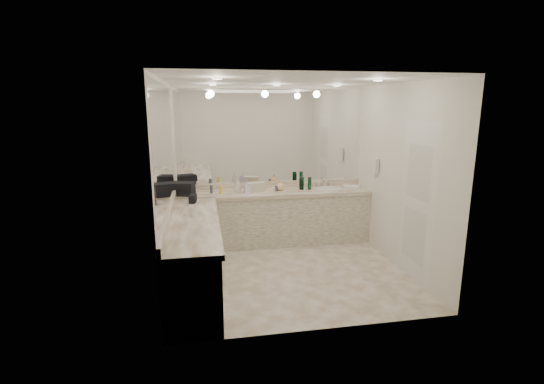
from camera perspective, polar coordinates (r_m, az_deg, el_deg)
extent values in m
plane|color=beige|center=(5.68, 2.44, -11.36)|extent=(3.20, 3.20, 0.00)
plane|color=white|center=(5.20, 2.71, 15.84)|extent=(3.20, 3.20, 0.00)
cube|color=silver|center=(6.74, -0.27, 4.03)|extent=(3.20, 0.02, 2.60)
cube|color=silver|center=(5.18, -14.98, 0.97)|extent=(0.02, 3.00, 2.60)
cube|color=silver|center=(5.85, 18.05, 2.08)|extent=(0.02, 3.00, 2.60)
cube|color=silver|center=(6.64, 0.19, -3.89)|extent=(3.20, 0.60, 0.84)
cube|color=#F1E5CF|center=(6.52, 0.21, -0.12)|extent=(3.20, 0.64, 0.06)
cube|color=silver|center=(5.12, -11.28, -9.26)|extent=(0.60, 2.40, 0.84)
cube|color=#F1E5CF|center=(4.97, -11.39, -4.44)|extent=(0.64, 2.42, 0.06)
cube|color=#F1E5CF|center=(6.78, -0.24, 1.08)|extent=(3.20, 0.04, 0.10)
cube|color=#F1E5CF|center=(5.25, -14.54, -2.76)|extent=(0.04, 3.00, 0.10)
cube|color=white|center=(6.67, -0.26, 8.05)|extent=(3.12, 0.01, 1.55)
cube|color=white|center=(5.10, -15.14, 6.20)|extent=(0.01, 2.92, 1.55)
cylinder|color=white|center=(6.75, 8.14, 0.43)|extent=(0.44, 0.44, 0.03)
cube|color=silver|center=(6.93, 7.62, 1.40)|extent=(0.24, 0.16, 0.14)
cube|color=white|center=(6.44, 14.80, 3.66)|extent=(0.06, 0.10, 0.24)
cube|color=white|center=(5.47, 20.20, -1.46)|extent=(0.02, 0.82, 2.10)
cube|color=black|center=(6.35, -12.87, 0.48)|extent=(0.42, 0.33, 0.21)
cube|color=black|center=(5.87, -11.39, -0.96)|extent=(0.12, 0.21, 0.11)
cube|color=beige|center=(6.46, -2.38, 0.73)|extent=(0.28, 0.20, 0.15)
cube|color=white|center=(6.87, 11.41, 0.74)|extent=(0.30, 0.24, 0.04)
cylinder|color=white|center=(5.11, -11.52, -2.76)|extent=(0.06, 0.06, 0.15)
imported|color=silver|center=(6.43, -5.01, 1.00)|extent=(0.10, 0.10, 0.23)
imported|color=silver|center=(6.35, -3.64, 0.75)|extent=(0.10, 0.10, 0.21)
imported|color=#F3BE7F|center=(6.53, 1.24, 0.97)|extent=(0.15, 0.15, 0.18)
cylinder|color=#114B2E|center=(6.62, 4.33, 1.27)|extent=(0.07, 0.07, 0.21)
cylinder|color=#114B2E|center=(6.64, 5.45, 1.25)|extent=(0.06, 0.06, 0.21)
cylinder|color=#114B2E|center=(6.66, 4.25, 1.19)|extent=(0.07, 0.07, 0.18)
cylinder|color=#F2D84C|center=(6.60, -1.99, 0.75)|extent=(0.06, 0.06, 0.10)
cylinder|color=#E57F66|center=(6.57, -1.18, 0.59)|extent=(0.05, 0.05, 0.08)
cylinder|color=#3F3F4C|center=(6.50, 0.63, 0.52)|extent=(0.05, 0.05, 0.09)
cylinder|color=#3F3F4C|center=(6.42, -8.78, 0.41)|extent=(0.05, 0.05, 0.13)
cylinder|color=#F2D84C|center=(6.33, -7.44, 0.34)|extent=(0.06, 0.06, 0.14)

